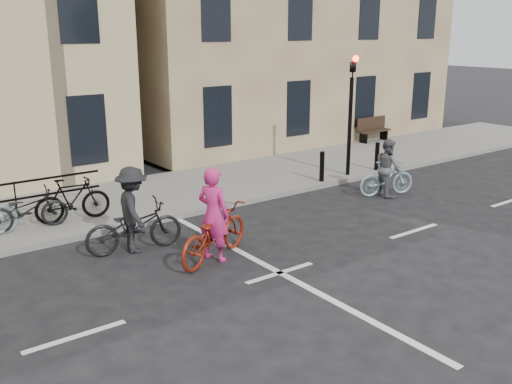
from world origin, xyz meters
TOP-DOWN VIEW (x-y plane):
  - ground at (0.00, 0.00)m, footprint 120.00×120.00m
  - traffic_light at (6.20, 4.34)m, footprint 0.18×0.30m
  - bollard_east at (5.00, 4.25)m, footprint 0.14×0.14m
  - bollard_west at (7.40, 4.25)m, footprint 0.14×0.14m
  - bench at (11.00, 7.73)m, footprint 1.60×0.41m
  - cyclist_pink at (-0.64, 1.34)m, footprint 2.29×1.55m
  - cyclist_grey at (5.76, 2.40)m, footprint 1.74×0.97m
  - cyclist_dark at (-1.75, 2.72)m, footprint 2.14×1.27m

SIDE VIEW (x-z plane):
  - ground at x=0.00m, z-range 0.00..0.00m
  - bollard_east at x=5.00m, z-range 0.15..1.05m
  - bollard_west at x=7.40m, z-range 0.15..1.05m
  - cyclist_grey at x=5.76m, z-range -0.15..1.47m
  - cyclist_pink at x=-0.64m, z-range -0.30..1.63m
  - bench at x=11.00m, z-range 0.19..1.16m
  - cyclist_dark at x=-1.75m, z-range -0.19..1.63m
  - traffic_light at x=6.20m, z-range 0.50..4.40m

